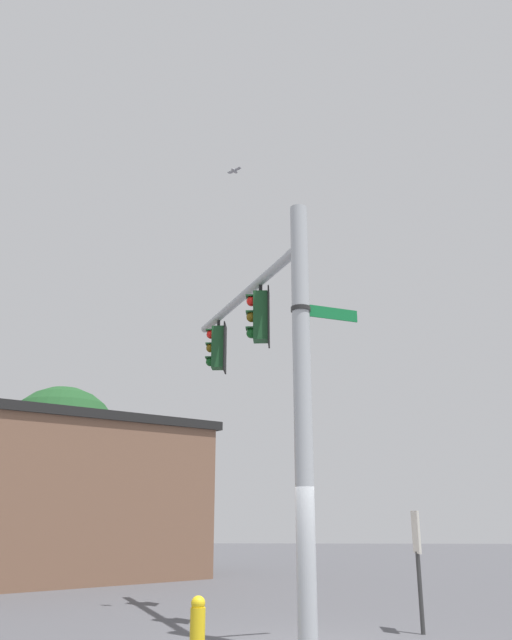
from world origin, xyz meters
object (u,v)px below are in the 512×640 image
at_px(street_name_sign, 314,311).
at_px(traffic_light_nearest_pole, 260,317).
at_px(fire_hydrant, 198,623).
at_px(historical_marker, 417,551).
at_px(traffic_light_mid_inner, 217,348).
at_px(bird_flying, 234,171).

bearing_deg(street_name_sign, traffic_light_nearest_pole, 33.39).
height_order(fire_hydrant, historical_marker, historical_marker).
relative_size(traffic_light_nearest_pole, traffic_light_mid_inner, 1.00).
xyz_separation_m(traffic_light_mid_inner, bird_flying, (-1.28, -0.48, 4.19)).
bearing_deg(historical_marker, bird_flying, 72.86).
relative_size(fire_hydrant, historical_marker, 0.39).
xyz_separation_m(traffic_light_nearest_pole, street_name_sign, (-1.60, -1.05, -0.41)).
bearing_deg(bird_flying, historical_marker, -107.14).
bearing_deg(traffic_light_nearest_pole, historical_marker, -87.98).
height_order(traffic_light_nearest_pole, traffic_light_mid_inner, same).
bearing_deg(street_name_sign, fire_hydrant, 91.32).
distance_m(traffic_light_nearest_pole, bird_flying, 4.41).
distance_m(traffic_light_nearest_pole, street_name_sign, 1.96).
bearing_deg(traffic_light_nearest_pole, street_name_sign, -146.61).
bearing_deg(historical_marker, fire_hydrant, 114.34).
bearing_deg(historical_marker, traffic_light_nearest_pole, 92.02).
relative_size(traffic_light_nearest_pole, fire_hydrant, 1.59).
relative_size(street_name_sign, bird_flying, 3.46).
xyz_separation_m(traffic_light_nearest_pole, bird_flying, (1.21, 0.66, 4.19)).
distance_m(fire_hydrant, historical_marker, 4.35).
relative_size(street_name_sign, historical_marker, 0.58).
bearing_deg(bird_flying, traffic_light_nearest_pole, -151.28).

